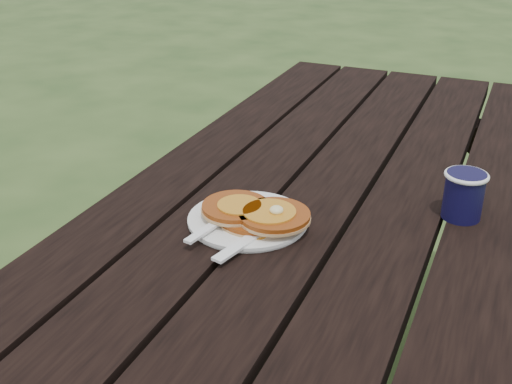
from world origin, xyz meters
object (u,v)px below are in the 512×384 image
at_px(picnic_table, 317,347).
at_px(plate, 248,220).
at_px(coffee_cup, 464,192).
at_px(pancake_stack, 256,214).

distance_m(picnic_table, plate, 0.43).
bearing_deg(picnic_table, coffee_cup, -1.96).
relative_size(plate, pancake_stack, 1.06).
xyz_separation_m(picnic_table, coffee_cup, (0.25, -0.01, 0.43)).
height_order(picnic_table, plate, plate).
xyz_separation_m(plate, coffee_cup, (0.34, 0.17, 0.04)).
bearing_deg(coffee_cup, picnic_table, 178.04).
height_order(plate, coffee_cup, coffee_cup).
distance_m(picnic_table, coffee_cup, 0.50).
distance_m(plate, pancake_stack, 0.03).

